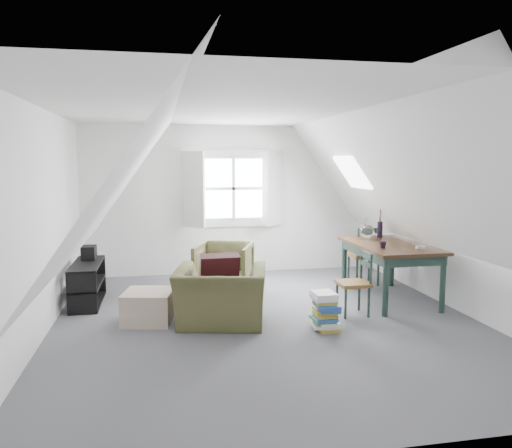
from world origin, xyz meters
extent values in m
plane|color=#535359|center=(0.00, 0.00, 0.00)|extent=(5.50, 5.50, 0.00)
plane|color=white|center=(0.00, 0.00, 2.50)|extent=(5.50, 5.50, 0.00)
plane|color=white|center=(0.00, 2.75, 1.25)|extent=(5.00, 0.00, 5.00)
plane|color=white|center=(0.00, -2.75, 1.25)|extent=(5.00, 0.00, 5.00)
plane|color=white|center=(-2.50, 0.00, 1.25)|extent=(0.00, 5.50, 5.50)
plane|color=white|center=(2.50, 0.00, 1.25)|extent=(0.00, 5.50, 5.50)
plane|color=white|center=(-1.55, 0.00, 1.78)|extent=(3.19, 5.50, 4.48)
plane|color=white|center=(1.55, 0.00, 1.78)|extent=(3.19, 5.50, 4.48)
cube|color=white|center=(0.00, 2.73, 1.45)|extent=(1.30, 0.04, 1.30)
cube|color=white|center=(-0.68, 2.57, 1.45)|extent=(0.35, 0.35, 1.25)
cube|color=white|center=(0.68, 2.57, 1.45)|extent=(0.35, 0.35, 1.25)
cube|color=white|center=(0.00, 2.72, 1.45)|extent=(1.00, 0.02, 1.00)
cube|color=white|center=(0.00, 2.70, 1.45)|extent=(1.08, 0.04, 0.05)
cube|color=white|center=(0.00, 2.70, 1.45)|extent=(0.05, 0.04, 1.08)
cube|color=white|center=(1.55, 1.30, 1.75)|extent=(0.35, 0.75, 0.47)
imported|color=#474724|center=(-0.55, 0.03, 0.00)|extent=(1.21, 1.11, 0.67)
imported|color=#474724|center=(-0.33, 1.48, 0.00)|extent=(1.00, 1.01, 0.73)
cube|color=#330E14|center=(-0.55, 0.18, 0.59)|extent=(0.47, 0.29, 0.48)
cube|color=tan|center=(-1.39, 0.28, 0.19)|extent=(0.66, 0.66, 0.37)
cube|color=#341E11|center=(1.86, 0.64, 0.76)|extent=(0.94, 1.57, 0.04)
cube|color=#213730|center=(1.86, 0.64, 0.68)|extent=(0.83, 1.46, 0.13)
cylinder|color=#213730|center=(1.48, -0.06, 0.37)|extent=(0.07, 0.07, 0.74)
cylinder|color=#213730|center=(2.25, -0.06, 0.37)|extent=(0.07, 0.07, 0.74)
cylinder|color=#213730|center=(1.48, 1.33, 0.37)|extent=(0.07, 0.07, 0.74)
cylinder|color=#213730|center=(2.25, 1.33, 0.37)|extent=(0.07, 0.07, 0.74)
sphere|color=silver|center=(1.71, 1.09, 0.90)|extent=(0.21, 0.21, 0.21)
cylinder|color=silver|center=(1.71, 1.09, 1.03)|extent=(0.07, 0.07, 0.11)
cylinder|color=black|center=(1.96, 1.19, 0.90)|extent=(0.08, 0.08, 0.24)
cylinder|color=#3F2D1E|center=(1.96, 1.19, 1.16)|extent=(0.03, 0.05, 0.43)
cylinder|color=#3F2D1E|center=(1.98, 1.20, 1.16)|extent=(0.04, 0.06, 0.42)
cylinder|color=#3F2D1E|center=(1.95, 1.18, 1.16)|extent=(0.05, 0.07, 0.42)
imported|color=black|center=(1.61, 0.34, 0.78)|extent=(0.10, 0.10, 0.09)
cube|color=white|center=(2.06, 0.19, 0.80)|extent=(0.13, 0.11, 0.04)
cube|color=brown|center=(1.86, 1.53, 0.46)|extent=(0.43, 0.43, 0.05)
cylinder|color=#213730|center=(2.04, 1.70, 0.22)|extent=(0.04, 0.04, 0.44)
cylinder|color=#213730|center=(2.04, 1.36, 0.22)|extent=(0.04, 0.04, 0.44)
cylinder|color=#213730|center=(1.69, 1.70, 0.22)|extent=(0.04, 0.04, 0.44)
cylinder|color=#213730|center=(1.69, 1.36, 0.22)|extent=(0.04, 0.04, 0.44)
cylinder|color=#213730|center=(2.04, 1.34, 0.68)|extent=(0.04, 0.04, 0.46)
cylinder|color=#213730|center=(1.69, 1.34, 0.68)|extent=(0.04, 0.04, 0.46)
cube|color=#213730|center=(1.86, 1.34, 0.86)|extent=(0.35, 0.03, 0.08)
cube|color=#213730|center=(1.86, 1.34, 0.73)|extent=(0.35, 0.03, 0.06)
cube|color=brown|center=(1.11, 0.08, 0.40)|extent=(0.37, 0.37, 0.04)
cylinder|color=#213730|center=(0.96, 0.23, 0.19)|extent=(0.03, 0.03, 0.38)
cylinder|color=#213730|center=(1.26, 0.23, 0.19)|extent=(0.03, 0.03, 0.38)
cylinder|color=#213730|center=(0.96, -0.07, 0.19)|extent=(0.03, 0.03, 0.38)
cylinder|color=#213730|center=(1.26, -0.07, 0.19)|extent=(0.03, 0.03, 0.38)
cylinder|color=#213730|center=(1.28, 0.23, 0.59)|extent=(0.03, 0.03, 0.40)
cylinder|color=#213730|center=(1.28, -0.07, 0.59)|extent=(0.03, 0.03, 0.40)
cube|color=#213730|center=(1.28, 0.08, 0.75)|extent=(0.03, 0.30, 0.07)
cube|color=#213730|center=(1.28, 0.08, 0.64)|extent=(0.03, 0.30, 0.05)
cube|color=black|center=(-2.21, 1.24, 0.01)|extent=(0.36, 1.08, 0.03)
cube|color=black|center=(-2.21, 1.24, 0.27)|extent=(0.36, 1.08, 0.03)
cube|color=black|center=(-2.21, 1.24, 0.54)|extent=(0.36, 1.08, 0.03)
cube|color=black|center=(-2.21, 0.71, 0.27)|extent=(0.36, 0.03, 0.54)
cube|color=black|center=(-2.21, 1.77, 0.27)|extent=(0.36, 0.03, 0.54)
cube|color=#264C99|center=(-2.21, 0.92, 0.11)|extent=(0.16, 0.18, 0.20)
cube|color=red|center=(-2.21, 1.33, 0.11)|extent=(0.16, 0.22, 0.20)
cube|color=white|center=(-2.21, 1.06, 0.38)|extent=(0.16, 0.20, 0.18)
cube|color=black|center=(-2.21, 1.49, 0.64)|extent=(0.19, 0.26, 0.20)
cube|color=#B29933|center=(0.60, -0.39, 0.02)|extent=(0.23, 0.30, 0.04)
cube|color=white|center=(0.57, -0.38, 0.06)|extent=(0.29, 0.33, 0.04)
cube|color=white|center=(0.61, -0.40, 0.09)|extent=(0.24, 0.32, 0.04)
cube|color=#337F4C|center=(0.56, -0.39, 0.13)|extent=(0.25, 0.30, 0.03)
cube|color=#264C99|center=(0.58, -0.42, 0.16)|extent=(0.27, 0.34, 0.03)
cube|color=#B29933|center=(0.58, -0.39, 0.18)|extent=(0.23, 0.30, 0.03)
cube|color=#B29933|center=(0.59, -0.37, 0.22)|extent=(0.27, 0.33, 0.04)
cube|color=#264C99|center=(0.62, -0.41, 0.25)|extent=(0.27, 0.34, 0.04)
cube|color=#264C99|center=(0.59, -0.42, 0.29)|extent=(0.27, 0.33, 0.04)
cube|color=#B29933|center=(0.59, -0.36, 0.33)|extent=(0.24, 0.31, 0.04)
cube|color=white|center=(0.57, -0.37, 0.37)|extent=(0.25, 0.28, 0.05)
cube|color=white|center=(0.58, -0.36, 0.41)|extent=(0.25, 0.30, 0.04)
camera|label=1|loc=(-1.24, -5.63, 1.91)|focal=35.00mm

